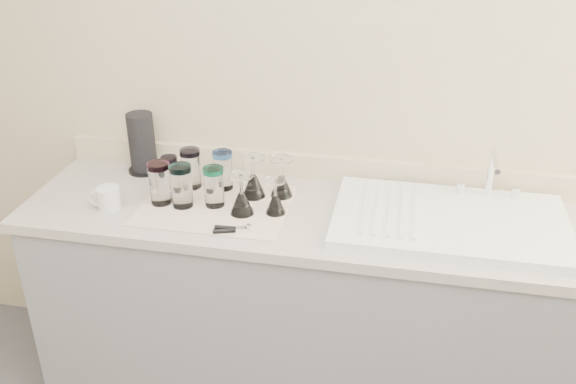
% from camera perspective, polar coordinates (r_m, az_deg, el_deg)
% --- Properties ---
extents(room_envelope, '(3.54, 3.50, 2.52)m').
position_cam_1_polar(room_envelope, '(1.05, -11.20, -1.48)').
color(room_envelope, '#4D4D52').
rests_on(room_envelope, ground).
extents(counter_unit, '(2.06, 0.62, 0.90)m').
position_cam_1_polar(counter_unit, '(2.63, 0.77, -10.25)').
color(counter_unit, slate).
rests_on(counter_unit, ground).
extents(sink_unit, '(0.82, 0.50, 0.22)m').
position_cam_1_polar(sink_unit, '(2.35, 14.23, -2.46)').
color(sink_unit, white).
rests_on(sink_unit, counter_unit).
extents(dish_towel, '(0.55, 0.42, 0.01)m').
position_cam_1_polar(dish_towel, '(2.42, -6.41, -1.20)').
color(dish_towel, white).
rests_on(dish_towel, counter_unit).
extents(tumbler_teal, '(0.06, 0.06, 0.13)m').
position_cam_1_polar(tumbler_teal, '(2.55, -10.45, 1.79)').
color(tumbler_teal, white).
rests_on(tumbler_teal, dish_towel).
extents(tumbler_cyan, '(0.08, 0.08, 0.16)m').
position_cam_1_polar(tumbler_cyan, '(2.53, -8.63, 2.11)').
color(tumbler_cyan, white).
rests_on(tumbler_cyan, dish_towel).
extents(tumbler_purple, '(0.08, 0.08, 0.15)m').
position_cam_1_polar(tumbler_purple, '(2.50, -5.81, 1.97)').
color(tumbler_purple, white).
rests_on(tumbler_purple, dish_towel).
extents(tumbler_magenta, '(0.08, 0.08, 0.16)m').
position_cam_1_polar(tumbler_magenta, '(2.43, -11.34, 0.81)').
color(tumbler_magenta, white).
rests_on(tumbler_magenta, dish_towel).
extents(tumbler_blue, '(0.08, 0.08, 0.16)m').
position_cam_1_polar(tumbler_blue, '(2.39, -9.45, 0.56)').
color(tumbler_blue, white).
rests_on(tumbler_blue, dish_towel).
extents(tumbler_lavender, '(0.08, 0.08, 0.15)m').
position_cam_1_polar(tumbler_lavender, '(2.38, -6.60, 0.50)').
color(tumbler_lavender, white).
rests_on(tumbler_lavender, dish_towel).
extents(goblet_back_left, '(0.09, 0.09, 0.16)m').
position_cam_1_polar(goblet_back_left, '(2.44, -3.08, 0.81)').
color(goblet_back_left, white).
rests_on(goblet_back_left, dish_towel).
extents(goblet_back_right, '(0.09, 0.09, 0.16)m').
position_cam_1_polar(goblet_back_right, '(2.44, -0.58, 0.79)').
color(goblet_back_right, white).
rests_on(goblet_back_right, dish_towel).
extents(goblet_front_left, '(0.09, 0.09, 0.16)m').
position_cam_1_polar(goblet_front_left, '(2.33, -4.14, -0.73)').
color(goblet_front_left, white).
rests_on(goblet_front_left, dish_towel).
extents(goblet_front_right, '(0.07, 0.07, 0.13)m').
position_cam_1_polar(goblet_front_right, '(2.33, -1.11, -0.87)').
color(goblet_front_right, white).
rests_on(goblet_front_right, dish_towel).
extents(can_opener, '(0.13, 0.06, 0.02)m').
position_cam_1_polar(can_opener, '(2.24, -4.99, -3.33)').
color(can_opener, silver).
rests_on(can_opener, dish_towel).
extents(white_mug, '(0.13, 0.10, 0.09)m').
position_cam_1_polar(white_mug, '(2.46, -15.71, -0.55)').
color(white_mug, silver).
rests_on(white_mug, counter_unit).
extents(paper_towel_roll, '(0.13, 0.13, 0.25)m').
position_cam_1_polar(paper_towel_roll, '(2.70, -12.85, 4.21)').
color(paper_towel_roll, black).
rests_on(paper_towel_roll, counter_unit).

